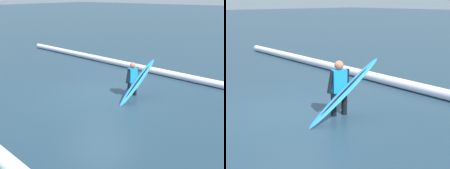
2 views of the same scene
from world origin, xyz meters
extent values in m
plane|color=#213A4B|center=(0.00, 0.00, 0.00)|extent=(169.61, 169.61, 0.00)
cylinder|color=black|center=(-1.03, -0.90, 0.28)|extent=(0.14, 0.14, 0.57)
cylinder|color=black|center=(-0.94, -0.63, 0.28)|extent=(0.14, 0.14, 0.57)
cube|color=#198CD8|center=(-0.99, -0.76, 0.84)|extent=(0.29, 0.38, 0.55)
sphere|color=#BB684C|center=(-0.99, -0.76, 1.22)|extent=(0.22, 0.22, 0.22)
cylinder|color=black|center=(-1.05, -0.97, 0.84)|extent=(0.09, 0.10, 0.54)
cylinder|color=black|center=(-0.92, -0.56, 0.84)|extent=(0.09, 0.20, 0.55)
ellipsoid|color=#268CE5|center=(-1.29, -0.67, 0.67)|extent=(0.45, 2.00, 1.37)
ellipsoid|color=black|center=(-1.29, -0.67, 0.67)|extent=(0.23, 1.60, 1.10)
cylinder|color=white|center=(-0.17, -3.85, 0.15)|extent=(19.43, 0.92, 0.31)
camera|label=1|loc=(-5.98, 6.80, 3.73)|focal=40.31mm
camera|label=2|loc=(-6.40, 4.11, 2.68)|focal=51.25mm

